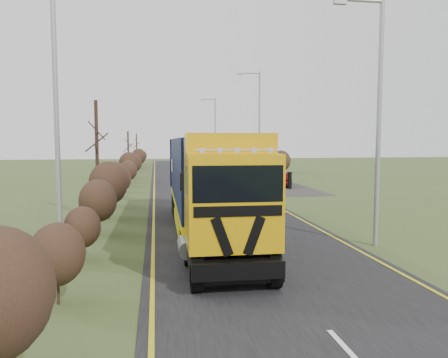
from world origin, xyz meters
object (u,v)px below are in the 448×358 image
lorry (206,179)px  speed_sign (258,171)px  car_red_hatchback (282,178)px  streetlight_near (376,112)px  car_blue_sedan (251,172)px

lorry → speed_sign: size_ratio=6.30×
lorry → speed_sign: 15.48m
car_red_hatchback → streetlight_near: bearing=103.2°
streetlight_near → speed_sign: bearing=91.3°
lorry → streetlight_near: bearing=-24.2°
car_red_hatchback → speed_sign: 5.56m
speed_sign → car_red_hatchback: bearing=54.1°
car_red_hatchback → car_blue_sedan: (-1.09, 7.45, 0.05)m
lorry → car_blue_sedan: 27.44m
car_red_hatchback → streetlight_near: size_ratio=0.45×
speed_sign → streetlight_near: bearing=-88.7°
speed_sign → car_blue_sedan: bearing=79.9°
lorry → speed_sign: lorry is taller
lorry → speed_sign: bearing=69.1°
car_blue_sedan → car_red_hatchback: bearing=105.3°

